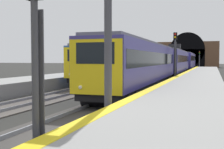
% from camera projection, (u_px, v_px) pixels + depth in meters
% --- Properties ---
extents(ground_plane, '(320.00, 320.00, 0.00)m').
position_uv_depth(ground_plane, '(45.00, 134.00, 10.34)').
color(ground_plane, black).
extents(platform_right, '(112.00, 4.16, 1.02)m').
position_uv_depth(platform_right, '(165.00, 129.00, 8.91)').
color(platform_right, gray).
rests_on(platform_right, ground_plane).
extents(platform_right_edge_strip, '(112.00, 0.50, 0.01)m').
position_uv_depth(platform_right_edge_strip, '(109.00, 109.00, 9.48)').
color(platform_right_edge_strip, yellow).
rests_on(platform_right_edge_strip, platform_right).
extents(track_main_line, '(160.00, 2.97, 0.21)m').
position_uv_depth(track_main_line, '(45.00, 132.00, 10.34)').
color(track_main_line, '#383533').
rests_on(track_main_line, ground_plane).
extents(train_main_approaching, '(64.22, 3.23, 4.92)m').
position_uv_depth(train_main_approaching, '(174.00, 61.00, 44.53)').
color(train_main_approaching, navy).
rests_on(train_main_approaching, ground_plane).
extents(train_adjacent_platform, '(56.15, 3.40, 4.90)m').
position_uv_depth(train_adjacent_platform, '(150.00, 61.00, 50.55)').
color(train_adjacent_platform, '#264C99').
rests_on(train_adjacent_platform, ground_plane).
extents(railway_signal_near, '(0.39, 0.38, 5.03)m').
position_uv_depth(railway_signal_near, '(35.00, 41.00, 6.58)').
color(railway_signal_near, '#38383D').
rests_on(railway_signal_near, ground_plane).
extents(railway_signal_mid, '(0.39, 0.38, 5.44)m').
position_uv_depth(railway_signal_mid, '(175.00, 54.00, 30.65)').
color(railway_signal_mid, '#38383D').
rests_on(railway_signal_mid, ground_plane).
extents(railway_signal_far, '(0.39, 0.38, 5.00)m').
position_uv_depth(railway_signal_far, '(199.00, 58.00, 83.69)').
color(railway_signal_far, '#4C4C54').
rests_on(railway_signal_far, ground_plane).
extents(tunnel_portal, '(2.78, 19.52, 11.25)m').
position_uv_depth(tunnel_portal, '(187.00, 54.00, 94.99)').
color(tunnel_portal, brown).
rests_on(tunnel_portal, ground_plane).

